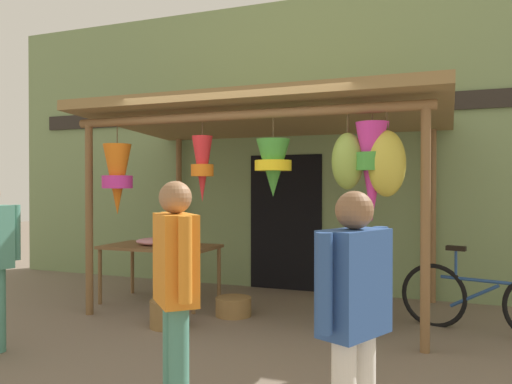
{
  "coord_description": "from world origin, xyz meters",
  "views": [
    {
      "loc": [
        2.09,
        -5.04,
        1.54
      ],
      "look_at": [
        -0.29,
        1.14,
        1.46
      ],
      "focal_mm": 35.28,
      "sensor_mm": 36.0,
      "label": 1
    }
  ],
  "objects_px": {
    "display_table": "(160,250)",
    "folding_chair": "(353,283)",
    "shopper_by_bananas": "(176,281)",
    "wicker_basket_by_table": "(169,313)",
    "wicker_basket_spare": "(233,306)",
    "customer_foreground": "(354,309)",
    "flower_heap_on_table": "(157,242)",
    "parked_bicycle": "(484,300)"
  },
  "relations": [
    {
      "from": "customer_foreground",
      "to": "shopper_by_bananas",
      "type": "bearing_deg",
      "value": 171.91
    },
    {
      "from": "flower_heap_on_table",
      "to": "customer_foreground",
      "type": "bearing_deg",
      "value": -43.99
    },
    {
      "from": "customer_foreground",
      "to": "parked_bicycle",
      "type": "bearing_deg",
      "value": 75.11
    },
    {
      "from": "shopper_by_bananas",
      "to": "parked_bicycle",
      "type": "bearing_deg",
      "value": 55.33
    },
    {
      "from": "wicker_basket_spare",
      "to": "display_table",
      "type": "bearing_deg",
      "value": 167.11
    },
    {
      "from": "flower_heap_on_table",
      "to": "wicker_basket_spare",
      "type": "distance_m",
      "value": 1.41
    },
    {
      "from": "parked_bicycle",
      "to": "shopper_by_bananas",
      "type": "height_order",
      "value": "shopper_by_bananas"
    },
    {
      "from": "display_table",
      "to": "parked_bicycle",
      "type": "xyz_separation_m",
      "value": [
        3.9,
        0.02,
        -0.34
      ]
    },
    {
      "from": "customer_foreground",
      "to": "shopper_by_bananas",
      "type": "xyz_separation_m",
      "value": [
        -1.19,
        0.17,
        0.04
      ]
    },
    {
      "from": "display_table",
      "to": "customer_foreground",
      "type": "distance_m",
      "value": 4.34
    },
    {
      "from": "folding_chair",
      "to": "wicker_basket_spare",
      "type": "distance_m",
      "value": 1.49
    },
    {
      "from": "flower_heap_on_table",
      "to": "folding_chair",
      "type": "bearing_deg",
      "value": -7.01
    },
    {
      "from": "wicker_basket_by_table",
      "to": "wicker_basket_spare",
      "type": "relative_size",
      "value": 0.95
    },
    {
      "from": "display_table",
      "to": "customer_foreground",
      "type": "height_order",
      "value": "customer_foreground"
    },
    {
      "from": "display_table",
      "to": "flower_heap_on_table",
      "type": "height_order",
      "value": "flower_heap_on_table"
    },
    {
      "from": "shopper_by_bananas",
      "to": "wicker_basket_by_table",
      "type": "bearing_deg",
      "value": 122.12
    },
    {
      "from": "display_table",
      "to": "shopper_by_bananas",
      "type": "height_order",
      "value": "shopper_by_bananas"
    },
    {
      "from": "display_table",
      "to": "wicker_basket_spare",
      "type": "height_order",
      "value": "display_table"
    },
    {
      "from": "flower_heap_on_table",
      "to": "wicker_basket_spare",
      "type": "xyz_separation_m",
      "value": [
        1.2,
        -0.24,
        -0.7
      ]
    },
    {
      "from": "wicker_basket_by_table",
      "to": "flower_heap_on_table",
      "type": "bearing_deg",
      "value": 128.21
    },
    {
      "from": "wicker_basket_by_table",
      "to": "folding_chair",
      "type": "bearing_deg",
      "value": 17.65
    },
    {
      "from": "display_table",
      "to": "folding_chair",
      "type": "distance_m",
      "value": 2.63
    },
    {
      "from": "wicker_basket_spare",
      "to": "wicker_basket_by_table",
      "type": "bearing_deg",
      "value": -124.16
    },
    {
      "from": "display_table",
      "to": "customer_foreground",
      "type": "bearing_deg",
      "value": -44.56
    },
    {
      "from": "display_table",
      "to": "wicker_basket_spare",
      "type": "relative_size",
      "value": 3.46
    },
    {
      "from": "wicker_basket_spare",
      "to": "shopper_by_bananas",
      "type": "relative_size",
      "value": 0.27
    },
    {
      "from": "display_table",
      "to": "folding_chair",
      "type": "bearing_deg",
      "value": -7.77
    },
    {
      "from": "display_table",
      "to": "flower_heap_on_table",
      "type": "relative_size",
      "value": 2.57
    },
    {
      "from": "wicker_basket_by_table",
      "to": "parked_bicycle",
      "type": "distance_m",
      "value": 3.35
    },
    {
      "from": "parked_bicycle",
      "to": "shopper_by_bananas",
      "type": "xyz_separation_m",
      "value": [
        -2.0,
        -2.89,
        0.58
      ]
    },
    {
      "from": "display_table",
      "to": "wicker_basket_by_table",
      "type": "distance_m",
      "value": 1.31
    },
    {
      "from": "wicker_basket_spare",
      "to": "customer_foreground",
      "type": "bearing_deg",
      "value": -55.35
    },
    {
      "from": "folding_chair",
      "to": "wicker_basket_spare",
      "type": "height_order",
      "value": "folding_chair"
    },
    {
      "from": "wicker_basket_spare",
      "to": "shopper_by_bananas",
      "type": "distance_m",
      "value": 2.82
    },
    {
      "from": "flower_heap_on_table",
      "to": "shopper_by_bananas",
      "type": "relative_size",
      "value": 0.36
    },
    {
      "from": "display_table",
      "to": "wicker_basket_by_table",
      "type": "xyz_separation_m",
      "value": [
        0.7,
        -0.96,
        -0.54
      ]
    },
    {
      "from": "flower_heap_on_table",
      "to": "wicker_basket_by_table",
      "type": "bearing_deg",
      "value": -51.79
    },
    {
      "from": "display_table",
      "to": "shopper_by_bananas",
      "type": "bearing_deg",
      "value": -56.48
    },
    {
      "from": "display_table",
      "to": "parked_bicycle",
      "type": "distance_m",
      "value": 3.91
    },
    {
      "from": "wicker_basket_by_table",
      "to": "customer_foreground",
      "type": "bearing_deg",
      "value": -41.08
    },
    {
      "from": "wicker_basket_spare",
      "to": "parked_bicycle",
      "type": "xyz_separation_m",
      "value": [
        2.73,
        0.29,
        0.24
      ]
    },
    {
      "from": "flower_heap_on_table",
      "to": "wicker_basket_spare",
      "type": "height_order",
      "value": "flower_heap_on_table"
    }
  ]
}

